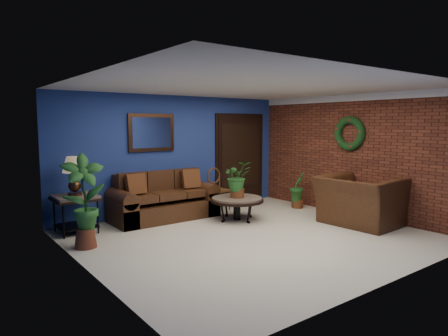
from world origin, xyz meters
TOP-DOWN VIEW (x-y plane):
  - floor at (0.00, 0.00)m, footprint 5.50×5.50m
  - wall_back at (0.00, 2.50)m, footprint 5.50×0.04m
  - wall_left at (-2.75, 0.00)m, footprint 0.04×5.00m
  - wall_right_brick at (2.75, 0.00)m, footprint 0.04×5.00m
  - ceiling at (0.00, 0.00)m, footprint 5.50×5.00m
  - crown_molding at (2.72, 0.00)m, footprint 0.03×5.00m
  - wall_mirror at (-0.60, 2.46)m, footprint 1.02×0.06m
  - closet_door at (1.75, 2.47)m, footprint 1.44×0.06m
  - wreath at (2.69, 0.05)m, footprint 0.16×0.72m
  - sofa at (-0.57, 2.08)m, footprint 2.12×0.91m
  - coffee_table at (0.54, 1.07)m, footprint 1.05×1.05m
  - end_table at (-2.30, 2.05)m, footprint 0.73×0.73m
  - table_lamp at (-2.30, 2.05)m, footprint 0.39×0.39m
  - side_chair at (0.80, 2.12)m, footprint 0.42×0.42m
  - armchair at (2.15, -0.62)m, footprint 1.29×1.46m
  - coffee_plant at (0.54, 1.07)m, footprint 0.64×0.59m
  - floor_plant at (2.35, 1.13)m, footprint 0.42×0.36m
  - tall_plant at (-2.45, 1.08)m, footprint 0.70×0.53m

SIDE VIEW (x-z plane):
  - floor at x=0.00m, z-range 0.00..0.00m
  - sofa at x=-0.57m, z-range -0.16..0.79m
  - coffee_table at x=0.54m, z-range 0.17..0.62m
  - floor_plant at x=2.35m, z-range 0.02..0.85m
  - armchair at x=2.15m, z-range 0.00..0.91m
  - end_table at x=-2.30m, z-range 0.18..0.84m
  - side_chair at x=0.80m, z-range 0.06..0.99m
  - tall_plant at x=-2.45m, z-range 0.06..1.51m
  - coffee_plant at x=0.54m, z-range 0.49..1.21m
  - closet_door at x=1.75m, z-range -0.04..2.14m
  - table_lamp at x=-2.30m, z-range 0.76..1.41m
  - wall_back at x=0.00m, z-range 0.00..2.50m
  - wall_left at x=-2.75m, z-range 0.00..2.50m
  - wall_right_brick at x=2.75m, z-range 0.00..2.50m
  - wreath at x=2.69m, z-range 1.34..2.06m
  - wall_mirror at x=-0.60m, z-range 1.33..2.10m
  - crown_molding at x=2.72m, z-range 2.36..2.50m
  - ceiling at x=0.00m, z-range 2.49..2.51m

